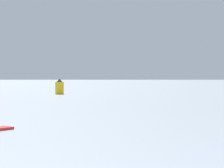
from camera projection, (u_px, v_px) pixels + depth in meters
channel_buoy at (60, 87)px, 64.07m from camera, size 1.28×1.28×2.32m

